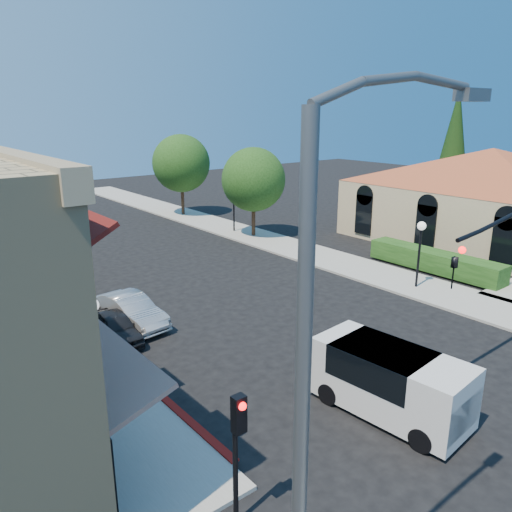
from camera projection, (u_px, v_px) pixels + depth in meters
ground at (480, 421)px, 14.92m from camera, size 120.00×120.00×0.00m
sidewalk_right at (215, 224)px, 40.37m from camera, size 3.50×50.00×0.12m
curb_red_strip at (147, 387)px, 16.76m from camera, size 0.25×10.00×0.06m
mission_building at (489, 186)px, 35.69m from camera, size 30.12×30.12×6.40m
hedge at (433, 272)px, 28.69m from camera, size 1.40×8.00×1.10m
conifer_far at (454, 141)px, 43.43m from camera, size 3.20×3.20×11.00m
street_tree_a at (253, 180)px, 35.49m from camera, size 4.56×4.56×6.48m
street_tree_b at (181, 163)px, 42.88m from camera, size 4.94×4.94×7.02m
secondary_signal at (238, 437)px, 10.52m from camera, size 0.28×0.42×3.32m
cobra_streetlight at (321, 406)px, 6.45m from camera, size 3.60×0.25×9.31m
lamppost_left_near at (93, 324)px, 15.03m from camera, size 0.44×0.44×3.57m
lamppost_right_near at (421, 238)px, 25.25m from camera, size 0.44×0.44×3.57m
lamppost_right_far at (234, 197)px, 37.22m from camera, size 0.44×0.44×3.57m
white_van at (392, 379)px, 14.95m from camera, size 2.41×4.81×2.06m
parked_car_a at (116, 327)px, 20.01m from camera, size 1.69×3.52×1.16m
parked_car_b at (131, 311)px, 21.39m from camera, size 1.89×4.22×1.35m
parked_car_c at (53, 277)px, 26.00m from camera, size 2.00×4.09×1.15m
parked_car_d at (24, 235)px, 34.80m from camera, size 2.03×4.32×1.19m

